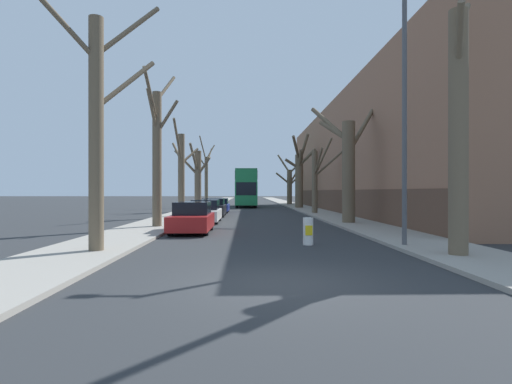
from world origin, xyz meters
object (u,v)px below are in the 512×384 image
object	(u,v)px
street_tree_left_1	(157,152)
traffic_bollard	(308,231)
street_tree_left_0	(97,123)
street_tree_left_2	(181,172)
street_tree_right_4	(290,183)
street_tree_left_3	(197,178)
parked_car_3	(218,206)
street_tree_right_0	(459,118)
parked_car_1	(205,212)
street_tree_right_1	(348,165)
street_tree_right_2	(316,179)
street_tree_left_4	(206,177)
parked_car_0	(192,218)
street_tree_right_3	(299,176)
parked_car_2	(213,208)
lamp_post	(402,103)
double_decker_bus	(246,186)

from	to	relation	value
street_tree_left_1	traffic_bollard	distance (m)	10.03
street_tree_left_0	street_tree_left_2	world-z (taller)	street_tree_left_0
street_tree_left_0	street_tree_right_4	world-z (taller)	street_tree_left_0
street_tree_left_0	street_tree_left_3	xyz separation A→B (m)	(-0.06, 25.68, -0.85)
street_tree_left_1	parked_car_3	world-z (taller)	street_tree_left_1
street_tree_right_0	parked_car_1	size ratio (longest dim) A/B	1.93
street_tree_right_1	street_tree_right_2	bearing A→B (deg)	90.28
street_tree_right_1	street_tree_right_2	distance (m)	10.09
street_tree_left_3	street_tree_right_0	bearing A→B (deg)	-68.23
street_tree_left_4	street_tree_right_0	size ratio (longest dim) A/B	0.95
street_tree_left_1	street_tree_left_2	size ratio (longest dim) A/B	1.21
parked_car_0	parked_car_3	distance (m)	17.58
street_tree_left_1	street_tree_right_4	distance (m)	36.53
street_tree_right_3	parked_car_2	bearing A→B (deg)	-122.26
street_tree_left_1	lamp_post	xyz separation A→B (m)	(9.86, -7.39, 0.96)
street_tree_left_2	parked_car_3	distance (m)	7.67
parked_car_1	street_tree_right_1	bearing A→B (deg)	-9.78
street_tree_right_2	street_tree_right_4	world-z (taller)	street_tree_right_4
parked_car_0	parked_car_1	world-z (taller)	parked_car_0
street_tree_right_1	street_tree_right_4	bearing A→B (deg)	89.65
street_tree_right_1	double_decker_bus	xyz separation A→B (m)	(-5.93, 26.24, -0.90)
parked_car_0	traffic_bollard	world-z (taller)	parked_car_0
street_tree_left_4	parked_car_1	xyz separation A→B (m)	(2.22, -22.96, -2.96)
street_tree_left_4	street_tree_right_1	size ratio (longest dim) A/B	1.15
parked_car_2	street_tree_left_0	bearing A→B (deg)	-96.41
street_tree_left_3	lamp_post	world-z (taller)	lamp_post
street_tree_right_0	lamp_post	bearing A→B (deg)	110.74
parked_car_2	parked_car_0	bearing A→B (deg)	-90.00
street_tree_right_0	double_decker_bus	xyz separation A→B (m)	(-6.05, 38.23, -1.45)
street_tree_left_1	street_tree_left_3	world-z (taller)	street_tree_left_1
double_decker_bus	traffic_bollard	distance (m)	35.33
street_tree_right_2	lamp_post	distance (m)	20.05
lamp_post	traffic_bollard	world-z (taller)	lamp_post
street_tree_left_1	street_tree_right_1	world-z (taller)	street_tree_left_1
parked_car_3	lamp_post	bearing A→B (deg)	-71.20
street_tree_right_4	parked_car_0	distance (m)	38.11
street_tree_left_4	street_tree_right_0	xyz separation A→B (m)	(10.80, -36.41, 0.38)
parked_car_0	street_tree_left_4	bearing A→B (deg)	94.37
parked_car_1	parked_car_2	xyz separation A→B (m)	(-0.00, 6.02, 0.00)
street_tree_right_3	street_tree_left_1	bearing A→B (deg)	-114.28
street_tree_left_3	street_tree_left_2	bearing A→B (deg)	-90.83
street_tree_right_2	double_decker_bus	size ratio (longest dim) A/B	0.60
double_decker_bus	street_tree_right_3	bearing A→B (deg)	-42.53
street_tree_right_2	parked_car_3	size ratio (longest dim) A/B	1.42
street_tree_right_1	parked_car_2	distance (m)	11.64
street_tree_left_0	street_tree_right_1	world-z (taller)	street_tree_left_0
street_tree_right_1	street_tree_right_2	xyz separation A→B (m)	(-0.05, 10.07, -0.46)
double_decker_bus	parked_car_3	bearing A→B (deg)	-100.80
street_tree_left_0	parked_car_0	xyz separation A→B (m)	(2.06, 6.26, -3.35)
street_tree_right_0	parked_car_2	xyz separation A→B (m)	(-8.58, 19.48, -3.34)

